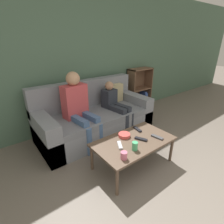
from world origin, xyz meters
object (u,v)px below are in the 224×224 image
Objects in this scene: bookshelf at (138,95)px; tv_remote_2 at (137,129)px; person_child at (115,105)px; snack_bowl at (124,135)px; tv_remote_3 at (157,137)px; cup_near at (124,155)px; cup_far at (135,146)px; tv_remote_0 at (120,145)px; tv_remote_1 at (141,139)px; couch at (95,118)px; coffee_table at (134,143)px; person_adult at (78,104)px.

bookshelf is 5.78× the size of tv_remote_2.
person_child reaches higher than snack_bowl.
cup_near is at bearing 175.78° from tv_remote_3.
bookshelf is at bearing 43.68° from cup_far.
cup_far is at bearing 12.45° from cup_near.
cup_near is at bearing -132.43° from person_child.
tv_remote_0 and tv_remote_2 have the same top height.
cup_near reaches higher than tv_remote_1.
snack_bowl is (-0.34, 0.30, 0.01)m from tv_remote_3.
bookshelf reaches higher than tv_remote_0.
bookshelf is 6.16× the size of snack_bowl.
couch is at bearing 112.14° from tv_remote_2.
coffee_table is at bearing -93.38° from couch.
cup_far is 0.61× the size of tv_remote_3.
cup_far reaches higher than tv_remote_1.
tv_remote_0 is (0.07, -0.97, -0.29)m from person_adult.
snack_bowl is at bearing -95.99° from couch.
person_child is at bearing 87.57° from tv_remote_2.
cup_near is at bearing -89.62° from tv_remote_0.
cup_far is 0.65× the size of snack_bowl.
person_child is 0.90m from snack_bowl.
tv_remote_3 is (-1.26, -1.61, 0.03)m from bookshelf.
coffee_table is at bearing 25.59° from tv_remote_0.
person_adult is 7.01× the size of tv_remote_0.
person_child is at bearing 55.58° from cup_near.
cup_near reaches higher than tv_remote_3.
tv_remote_0 is at bearing 143.92° from tv_remote_1.
couch reaches higher than cup_far.
couch reaches higher than coffee_table.
coffee_table is at bearing 30.10° from cup_near.
snack_bowl is at bearing -140.58° from bookshelf.
tv_remote_2 is (0.39, 0.34, -0.04)m from cup_far.
person_child is 5.73× the size of snack_bowl.
couch is 0.54m from person_adult.
tv_remote_3 is at bearing -128.01° from bookshelf.
tv_remote_3 is at bearing -104.14° from person_child.
tv_remote_1 is 1.06× the size of snack_bowl.
person_adult is 1.14m from tv_remote_1.
person_adult is at bearing 97.96° from cup_far.
snack_bowl reaches higher than tv_remote_2.
snack_bowl reaches higher than tv_remote_1.
cup_near is 0.50× the size of tv_remote_3.
bookshelf is 5.83× the size of tv_remote_1.
bookshelf reaches higher than couch.
snack_bowl is (0.10, 0.31, -0.03)m from cup_far.
snack_bowl is at bearing -79.06° from person_adult.
bookshelf reaches higher than snack_bowl.
person_adult is 1.19m from cup_far.
snack_bowl reaches higher than tv_remote_0.
cup_near is (-0.78, -1.13, -0.10)m from person_child.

